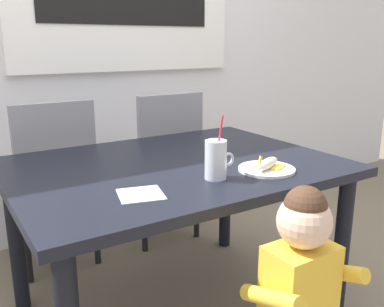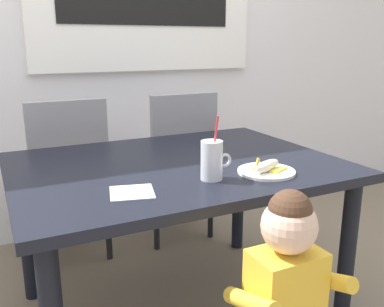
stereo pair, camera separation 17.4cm
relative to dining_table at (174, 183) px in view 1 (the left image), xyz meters
The scene contains 9 objects.
back_wall 1.42m from the dining_table, 89.70° to the left, with size 6.40×0.17×2.90m.
dining_table is the anchor object (origin of this frame).
dining_chair_left 0.83m from the dining_table, 114.54° to the left, with size 0.44×0.44×0.96m.
dining_chair_right 0.82m from the dining_table, 65.56° to the left, with size 0.44×0.45×0.96m.
toddler_standing 0.72m from the dining_table, 86.02° to the right, with size 0.33×0.24×0.84m.
milk_cup 0.32m from the dining_table, 84.87° to the right, with size 0.13×0.08×0.25m.
snack_plate 0.41m from the dining_table, 49.55° to the right, with size 0.23×0.23×0.01m, color white.
peeled_banana 0.42m from the dining_table, 50.73° to the right, with size 0.18×0.13×0.07m.
paper_napkin 0.42m from the dining_table, 135.96° to the right, with size 0.15×0.15×0.00m, color silver.
Camera 1 is at (-0.87, -1.53, 1.25)m, focal length 39.33 mm.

